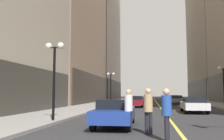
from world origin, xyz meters
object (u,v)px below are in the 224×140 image
object	(u,v)px
car_maroon	(136,101)
street_lamp_left_far	(111,81)
car_white	(194,104)
car_grey	(175,99)
pedestrian_in_white_shirt	(129,107)
street_lamp_left_near	(54,63)
car_blue	(115,111)
pedestrian_in_blue_hoodie	(167,110)
car_navy	(174,98)
street_lamp_right_mid	(223,77)
pedestrian_in_tan_trench	(148,107)

from	to	relation	value
car_maroon	street_lamp_left_far	size ratio (longest dim) A/B	1.03
car_white	car_grey	world-z (taller)	same
car_grey	street_lamp_left_far	world-z (taller)	street_lamp_left_far
pedestrian_in_white_shirt	street_lamp_left_near	world-z (taller)	street_lamp_left_near
car_blue	pedestrian_in_blue_hoodie	size ratio (longest dim) A/B	2.56
car_blue	pedestrian_in_white_shirt	world-z (taller)	pedestrian_in_white_shirt
car_blue	street_lamp_left_near	distance (m)	4.41
car_navy	street_lamp_right_mid	xyz separation A→B (m)	(3.31, -18.98, 2.54)
street_lamp_left_near	street_lamp_left_far	size ratio (longest dim) A/B	1.00
street_lamp_left_far	street_lamp_right_mid	distance (m)	14.09
car_grey	pedestrian_in_white_shirt	bearing A→B (deg)	-99.66
car_white	street_lamp_left_near	distance (m)	12.56
car_blue	street_lamp_right_mid	bearing A→B (deg)	57.63
car_blue	pedestrian_in_white_shirt	xyz separation A→B (m)	(0.80, -1.65, 0.32)
car_blue	car_maroon	bearing A→B (deg)	89.82
car_blue	street_lamp_left_far	size ratio (longest dim) A/B	1.02
car_white	car_maroon	distance (m)	9.42
car_navy	street_lamp_left_near	world-z (taller)	street_lamp_left_near
car_white	car_navy	world-z (taller)	same
car_blue	car_navy	world-z (taller)	same
car_grey	street_lamp_left_far	xyz separation A→B (m)	(-9.02, -5.41, 2.54)
pedestrian_in_blue_hoodie	street_lamp_left_near	world-z (taller)	street_lamp_left_near
car_maroon	pedestrian_in_tan_trench	distance (m)	19.36
car_maroon	pedestrian_in_tan_trench	size ratio (longest dim) A/B	2.52
car_white	street_lamp_left_near	xyz separation A→B (m)	(-8.83, -8.56, 2.54)
car_grey	car_white	bearing A→B (deg)	-90.64
car_blue	street_lamp_left_far	bearing A→B (deg)	99.74
car_white	car_maroon	xyz separation A→B (m)	(-5.25, 7.82, -0.00)
car_navy	pedestrian_in_tan_trench	xyz separation A→B (m)	(-4.34, -35.78, 0.34)
car_grey	pedestrian_in_tan_trench	xyz separation A→B (m)	(-3.87, -28.10, 0.34)
pedestrian_in_blue_hoodie	street_lamp_left_far	distance (m)	24.85
street_lamp_left_near	street_lamp_left_far	world-z (taller)	same
car_white	street_lamp_right_mid	xyz separation A→B (m)	(3.97, 5.32, 2.54)
pedestrian_in_tan_trench	street_lamp_left_far	world-z (taller)	street_lamp_left_far
pedestrian_in_white_shirt	street_lamp_left_far	xyz separation A→B (m)	(-4.32, 22.17, 2.22)
car_blue	street_lamp_left_near	xyz separation A→B (m)	(-3.52, 0.75, 2.54)
car_white	street_lamp_left_far	distance (m)	14.49
car_blue	car_white	world-z (taller)	same
car_navy	pedestrian_in_white_shirt	world-z (taller)	pedestrian_in_white_shirt
car_grey	street_lamp_left_near	world-z (taller)	street_lamp_left_near
car_navy	street_lamp_left_far	size ratio (longest dim) A/B	1.03
car_white	pedestrian_in_white_shirt	distance (m)	11.86
car_maroon	street_lamp_left_far	world-z (taller)	street_lamp_left_far
pedestrian_in_tan_trench	pedestrian_in_blue_hoodie	bearing A→B (deg)	-66.10
car_maroon	pedestrian_in_tan_trench	world-z (taller)	pedestrian_in_tan_trench
car_blue	pedestrian_in_blue_hoodie	xyz separation A→B (m)	(2.24, -3.55, 0.32)
car_grey	street_lamp_right_mid	bearing A→B (deg)	-71.47
car_maroon	car_grey	xyz separation A→B (m)	(5.44, 8.80, 0.00)
street_lamp_right_mid	pedestrian_in_tan_trench	bearing A→B (deg)	-114.48
car_maroon	car_navy	world-z (taller)	same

